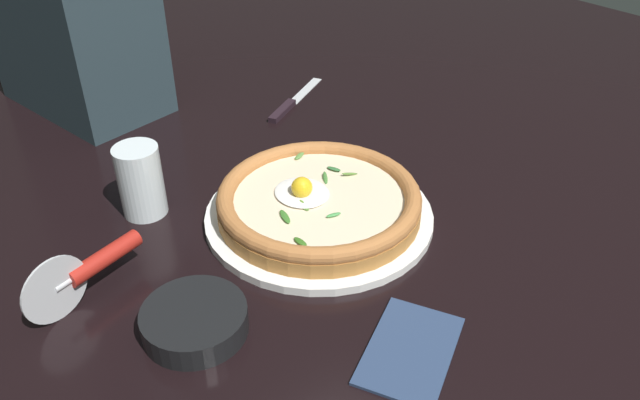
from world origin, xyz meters
TOP-DOWN VIEW (x-y plane):
  - ground_plane at (0.00, 0.00)m, footprint 2.40×2.40m
  - pizza_plate at (0.03, -0.00)m, footprint 0.32×0.32m
  - pizza at (0.04, -0.00)m, footprint 0.29×0.29m
  - side_bowl at (-0.04, 0.25)m, footprint 0.12×0.12m
  - pizza_cutter at (0.10, 0.31)m, footprint 0.05×0.16m
  - table_knife at (0.34, -0.19)m, footprint 0.11×0.20m
  - drinking_glass at (0.21, 0.18)m, footprint 0.06×0.06m
  - folded_napkin at (-0.22, 0.09)m, footprint 0.14×0.17m

SIDE VIEW (x-z plane):
  - ground_plane at x=0.00m, z-range -0.03..0.00m
  - table_knife at x=0.34m, z-range 0.00..0.01m
  - folded_napkin at x=-0.22m, z-range 0.00..0.01m
  - pizza_plate at x=0.03m, z-range 0.00..0.01m
  - side_bowl at x=-0.04m, z-range 0.00..0.03m
  - pizza at x=0.04m, z-range 0.00..0.06m
  - pizza_cutter at x=0.10m, z-range 0.00..0.08m
  - drinking_glass at x=0.21m, z-range -0.01..0.10m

